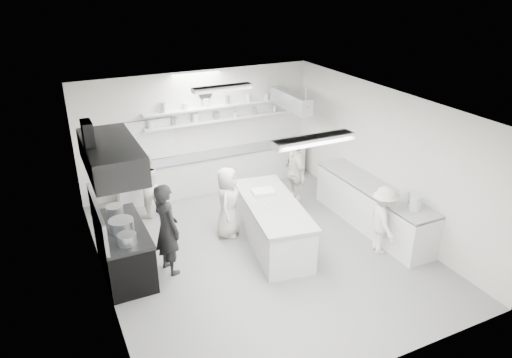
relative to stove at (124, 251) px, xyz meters
name	(u,v)px	position (x,y,z in m)	size (l,w,h in m)	color
floor	(259,250)	(2.60, -0.40, -0.46)	(6.00, 7.00, 0.02)	gray
ceiling	(260,106)	(2.60, -0.40, 2.56)	(6.00, 7.00, 0.02)	white
wall_back	(199,131)	(2.60, 3.10, 1.05)	(6.00, 0.04, 3.00)	beige
wall_front	(378,284)	(2.60, -3.90, 1.05)	(6.00, 0.04, 3.00)	beige
wall_left	(97,215)	(-0.40, -0.40, 1.05)	(0.04, 7.00, 3.00)	beige
wall_right	(384,158)	(5.60, -0.40, 1.05)	(0.04, 7.00, 3.00)	beige
stove	(124,251)	(0.00, 0.00, 0.00)	(0.80, 1.80, 0.90)	black
exhaust_hood	(111,156)	(0.00, 0.00, 1.90)	(0.85, 2.00, 0.50)	black
back_counter	(216,171)	(2.90, 2.80, 0.01)	(5.00, 0.60, 0.92)	silver
shelf_lower	(226,119)	(3.30, 2.97, 1.30)	(4.20, 0.26, 0.04)	silver
shelf_upper	(226,105)	(3.30, 2.97, 1.65)	(4.20, 0.26, 0.04)	silver
pass_through_window	(148,140)	(1.30, 3.08, 1.00)	(1.30, 0.04, 1.00)	black
wall_clock	(205,93)	(2.80, 3.06, 2.00)	(0.32, 0.32, 0.05)	silver
right_counter	(372,207)	(5.25, -0.60, 0.02)	(0.74, 3.30, 0.94)	silver
pot_rack	(290,101)	(4.60, 2.00, 1.85)	(0.30, 1.60, 0.40)	#A7ACB3
light_fixture_front	(314,140)	(2.60, -2.20, 2.49)	(1.30, 0.25, 0.10)	silver
light_fixture_rear	(222,88)	(2.60, 1.40, 2.49)	(1.30, 0.25, 0.10)	silver
prep_island	(272,225)	(2.93, -0.33, 0.01)	(0.93, 2.50, 0.92)	silver
stove_pot	(121,226)	(0.00, -0.10, 0.59)	(0.44, 0.44, 0.26)	#A7ACB3
cook_stove	(167,229)	(0.76, -0.30, 0.45)	(0.65, 0.43, 1.79)	black
cook_back	(146,186)	(0.92, 2.00, 0.31)	(0.74, 0.58, 1.52)	silver
cook_island_left	(227,202)	(2.26, 0.44, 0.32)	(0.75, 0.49, 1.54)	silver
cook_island_right	(295,173)	(4.17, 0.95, 0.42)	(1.02, 0.42, 1.74)	silver
cook_right	(383,220)	(4.77, -1.50, 0.26)	(0.92, 0.53, 1.42)	silver
bowl_island_a	(262,200)	(2.81, -0.07, 0.50)	(0.23, 0.23, 0.06)	#A7ACB3
bowl_island_b	(268,208)	(2.77, -0.44, 0.50)	(0.18, 0.18, 0.06)	silver
bowl_right	(386,196)	(5.15, -1.08, 0.52)	(0.26, 0.26, 0.06)	silver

